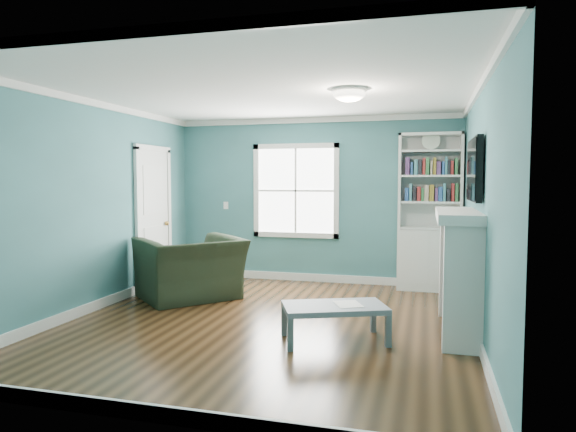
# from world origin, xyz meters

# --- Properties ---
(floor) EXTENTS (5.00, 5.00, 0.00)m
(floor) POSITION_xyz_m (0.00, 0.00, 0.00)
(floor) COLOR black
(floor) RESTS_ON ground
(room_walls) EXTENTS (5.00, 5.00, 5.00)m
(room_walls) POSITION_xyz_m (0.00, 0.00, 1.58)
(room_walls) COLOR #36676C
(room_walls) RESTS_ON ground
(trim) EXTENTS (4.50, 5.00, 2.60)m
(trim) POSITION_xyz_m (0.00, 0.00, 1.24)
(trim) COLOR white
(trim) RESTS_ON ground
(window) EXTENTS (1.40, 0.06, 1.50)m
(window) POSITION_xyz_m (-0.30, 2.49, 1.45)
(window) COLOR white
(window) RESTS_ON room_walls
(bookshelf) EXTENTS (0.90, 0.35, 2.31)m
(bookshelf) POSITION_xyz_m (1.77, 2.30, 0.92)
(bookshelf) COLOR silver
(bookshelf) RESTS_ON ground
(fireplace) EXTENTS (0.44, 1.58, 1.30)m
(fireplace) POSITION_xyz_m (2.08, 0.20, 0.64)
(fireplace) COLOR black
(fireplace) RESTS_ON ground
(tv) EXTENTS (0.06, 1.10, 0.65)m
(tv) POSITION_xyz_m (2.20, 0.20, 1.72)
(tv) COLOR black
(tv) RESTS_ON fireplace
(door) EXTENTS (0.12, 0.98, 2.17)m
(door) POSITION_xyz_m (-2.22, 1.40, 1.07)
(door) COLOR silver
(door) RESTS_ON ground
(ceiling_fixture) EXTENTS (0.38, 0.38, 0.15)m
(ceiling_fixture) POSITION_xyz_m (0.90, 0.10, 2.55)
(ceiling_fixture) COLOR white
(ceiling_fixture) RESTS_ON room_walls
(light_switch) EXTENTS (0.08, 0.01, 0.12)m
(light_switch) POSITION_xyz_m (-1.50, 2.48, 1.20)
(light_switch) COLOR white
(light_switch) RESTS_ON room_walls
(recliner) EXTENTS (1.48, 1.51, 1.12)m
(recliner) POSITION_xyz_m (-1.37, 0.87, 0.56)
(recliner) COLOR black
(recliner) RESTS_ON ground
(coffee_table) EXTENTS (1.15, 0.90, 0.37)m
(coffee_table) POSITION_xyz_m (0.85, -0.45, 0.32)
(coffee_table) COLOR #525D63
(coffee_table) RESTS_ON ground
(paper_sheet) EXTENTS (0.35, 0.38, 0.00)m
(paper_sheet) POSITION_xyz_m (0.98, -0.39, 0.37)
(paper_sheet) COLOR white
(paper_sheet) RESTS_ON coffee_table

